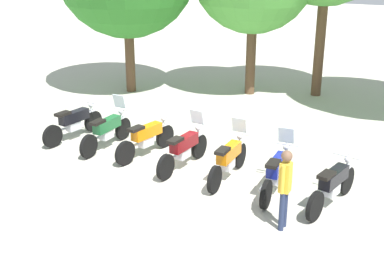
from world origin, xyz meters
name	(u,v)px	position (x,y,z in m)	size (l,w,h in m)	color
ground_plane	(184,168)	(0.00, 0.00, 0.00)	(80.00, 80.00, 0.00)	#BCB7A8
motorcycle_0	(74,122)	(-3.73, 0.49, 0.50)	(0.71, 2.18, 0.99)	black
motorcycle_1	(107,130)	(-2.49, 0.33, 0.52)	(0.62, 2.19, 1.37)	black
motorcycle_2	(146,138)	(-1.24, 0.31, 0.50)	(0.77, 2.16, 0.99)	black
motorcycle_3	(184,148)	(0.00, 0.03, 0.52)	(0.64, 2.19, 1.37)	black
motorcycle_4	(229,158)	(1.24, -0.09, 0.52)	(0.62, 2.19, 1.37)	black
motorcycle_5	(277,171)	(2.49, -0.30, 0.52)	(0.62, 2.19, 1.37)	black
motorcycle_6	(333,184)	(3.74, -0.41, 0.50)	(0.79, 2.15, 0.99)	black
person_0	(285,184)	(3.05, -1.76, 0.97)	(0.23, 0.40, 1.66)	#232D4C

